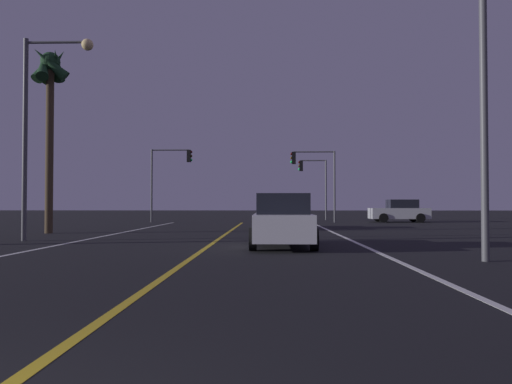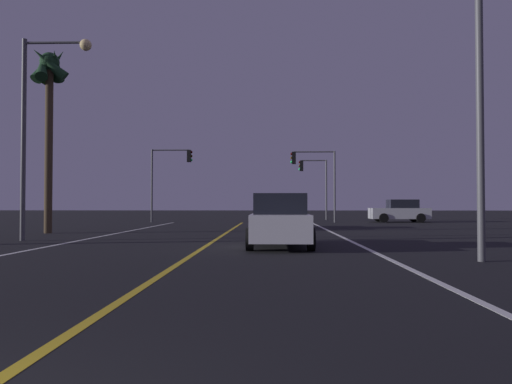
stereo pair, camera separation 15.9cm
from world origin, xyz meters
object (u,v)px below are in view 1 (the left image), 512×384
Objects in this scene: car_ahead_far at (274,214)px; traffic_light_near_right at (313,169)px; car_lead_same_lane at (282,221)px; traffic_light_near_left at (171,168)px; palm_tree_left_mid at (50,83)px; street_lamp_right_near at (461,29)px; street_lamp_left_mid at (42,110)px; traffic_light_far_right at (313,176)px; car_crossing_side at (400,211)px.

traffic_light_near_right is at bearing -18.72° from car_ahead_far.
car_lead_same_lane is 22.28m from traffic_light_near_left.
car_lead_same_lane is 1.00× the size of car_ahead_far.
palm_tree_left_mid is at bearing -102.57° from traffic_light_near_left.
street_lamp_right_near reaches higher than traffic_light_near_right.
street_lamp_left_mid is 0.86× the size of palm_tree_left_mid.
car_ahead_far is 14.97m from traffic_light_far_right.
traffic_light_near_left reaches higher than car_crossing_side.
traffic_light_near_right reaches higher than traffic_light_far_right.
car_crossing_side is 0.79× the size of traffic_light_near_left.
car_lead_same_lane is at bearing 82.20° from traffic_light_near_right.
traffic_light_far_right is (11.04, 5.50, -0.26)m from traffic_light_near_left.
palm_tree_left_mid is (-3.04, -13.61, 3.04)m from traffic_light_near_left.
car_ahead_far is (-9.54, -9.57, 0.00)m from car_crossing_side.
traffic_light_near_left is (-7.76, 20.63, 3.23)m from car_lead_same_lane.
street_lamp_right_near is at bearing 91.83° from traffic_light_far_right.
traffic_light_near_left is at bearing 2.68° from car_crossing_side.
car_ahead_far is 13.59m from street_lamp_left_mid.
street_lamp_right_near is (4.38, -15.65, 4.80)m from car_ahead_far.
traffic_light_far_right reaches higher than car_crossing_side.
traffic_light_near_left is 27.25m from street_lamp_right_near.
street_lamp_left_mid reaches higher than car_ahead_far.
traffic_light_far_right is at bearing 26.48° from traffic_light_near_left.
car_ahead_far is at bearing 76.49° from traffic_light_far_right.
traffic_light_far_right is 0.57× the size of street_lamp_right_near.
traffic_light_near_left is 18.36m from street_lamp_left_mid.
traffic_light_near_left is 12.34m from traffic_light_far_right.
car_ahead_far is 0.79× the size of traffic_light_near_left.
traffic_light_far_right is at bearing -94.74° from traffic_light_near_right.
traffic_light_near_left is at bearing 20.60° from car_lead_same_lane.
traffic_light_far_right is at bearing -88.17° from street_lamp_right_near.
palm_tree_left_mid is at bearing 35.53° from car_crossing_side.
street_lamp_right_near is (4.24, -3.78, 4.80)m from car_lead_same_lane.
traffic_light_far_right is at bearing 53.63° from palm_tree_left_mid.
street_lamp_right_near is at bearing -63.84° from traffic_light_near_left.
street_lamp_left_mid is (-8.93, 2.33, 4.07)m from car_lead_same_lane.
traffic_light_near_left is 0.61× the size of palm_tree_left_mid.
palm_tree_left_mid is at bearing 56.97° from car_lead_same_lane.
traffic_light_near_left is (-7.61, 8.77, 3.23)m from car_ahead_far.
car_lead_same_lane is 10.09m from street_lamp_left_mid.
car_lead_same_lane is 0.48× the size of street_lamp_right_near.
car_crossing_side is 23.40m from car_lead_same_lane.
palm_tree_left_mid is at bearing -35.71° from street_lamp_right_near.
car_lead_same_lane is at bearing 66.33° from car_crossing_side.
traffic_light_near_left reaches higher than car_ahead_far.
street_lamp_right_near is (1.41, -24.42, 1.67)m from traffic_light_near_right.
traffic_light_near_right is at bearing 6.96° from car_crossing_side.
street_lamp_left_mid is (-11.76, -18.30, 0.94)m from traffic_light_near_right.
traffic_light_far_right is (0.46, 5.50, -0.16)m from traffic_light_near_right.
street_lamp_left_mid is at bearing -93.67° from traffic_light_near_left.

